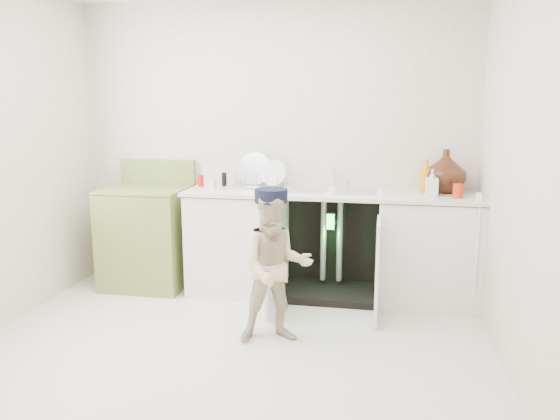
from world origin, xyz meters
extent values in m
plane|color=beige|center=(0.00, 0.00, 0.00)|extent=(3.50, 3.50, 0.00)
cube|color=silver|center=(0.00, 1.50, 1.25)|extent=(3.50, 2.50, 0.02)
cube|color=silver|center=(0.00, -1.50, 1.25)|extent=(3.50, 2.50, 0.02)
cube|color=silver|center=(1.75, 0.00, 1.25)|extent=(2.50, 3.00, 0.02)
cube|color=silver|center=(-0.25, 1.20, 0.43)|extent=(0.80, 0.60, 0.86)
cube|color=silver|center=(1.35, 1.20, 0.43)|extent=(0.80, 0.60, 0.86)
cube|color=black|center=(0.55, 1.47, 0.43)|extent=(0.80, 0.06, 0.86)
cube|color=black|center=(0.55, 1.20, 0.03)|extent=(0.80, 0.60, 0.06)
cylinder|color=gray|center=(0.48, 1.30, 0.45)|extent=(0.05, 0.05, 0.70)
cylinder|color=gray|center=(0.62, 1.30, 0.45)|extent=(0.05, 0.05, 0.70)
cylinder|color=gray|center=(0.55, 1.25, 0.62)|extent=(0.07, 0.18, 0.07)
cube|color=silver|center=(0.15, 0.70, 0.40)|extent=(0.03, 0.40, 0.76)
cube|color=silver|center=(0.95, 0.70, 0.40)|extent=(0.02, 0.40, 0.76)
cube|color=silver|center=(0.55, 1.20, 0.89)|extent=(2.44, 0.64, 0.03)
cube|color=silver|center=(0.55, 1.49, 0.98)|extent=(2.44, 0.02, 0.15)
cube|color=white|center=(0.55, 1.20, 0.90)|extent=(0.85, 0.55, 0.02)
cube|color=gray|center=(0.34, 1.20, 0.91)|extent=(0.34, 0.40, 0.01)
cube|color=gray|center=(0.76, 1.20, 0.91)|extent=(0.34, 0.40, 0.01)
cylinder|color=silver|center=(0.55, 1.42, 0.99)|extent=(0.03, 0.03, 0.17)
cylinder|color=silver|center=(0.55, 1.36, 1.06)|extent=(0.02, 0.14, 0.02)
cylinder|color=silver|center=(0.66, 1.42, 0.94)|extent=(0.04, 0.04, 0.06)
cylinder|color=white|center=(1.68, 0.89, 0.55)|extent=(0.01, 0.01, 0.70)
cube|color=white|center=(1.68, 0.98, 0.93)|extent=(0.04, 0.02, 0.06)
cube|color=silver|center=(-0.09, 1.32, 0.91)|extent=(0.46, 0.31, 0.02)
cylinder|color=silver|center=(-0.13, 1.34, 0.99)|extent=(0.29, 0.10, 0.28)
cylinder|color=white|center=(0.03, 1.32, 0.98)|extent=(0.23, 0.06, 0.22)
cylinder|color=silver|center=(-0.28, 1.22, 0.99)|extent=(0.01, 0.01, 0.13)
cylinder|color=silver|center=(-0.19, 1.22, 0.99)|extent=(0.01, 0.01, 0.13)
cylinder|color=silver|center=(-0.09, 1.22, 0.99)|extent=(0.01, 0.01, 0.13)
cylinder|color=silver|center=(0.00, 1.22, 0.99)|extent=(0.01, 0.01, 0.13)
cylinder|color=silver|center=(0.09, 1.22, 0.99)|extent=(0.01, 0.01, 0.13)
imported|color=#442213|center=(1.47, 1.34, 1.08)|extent=(0.34, 0.34, 0.35)
imported|color=orange|center=(1.31, 1.30, 1.04)|extent=(0.11, 0.11, 0.28)
imported|color=silver|center=(1.35, 1.14, 1.01)|extent=(0.10, 0.10, 0.21)
cylinder|color=red|center=(1.54, 1.08, 0.96)|extent=(0.08, 0.08, 0.11)
cylinder|color=#B1100F|center=(-0.61, 1.28, 0.95)|extent=(0.05, 0.05, 0.10)
cylinder|color=#C2AD8E|center=(-0.47, 1.20, 0.94)|extent=(0.06, 0.06, 0.08)
cylinder|color=black|center=(-0.41, 1.32, 0.96)|extent=(0.04, 0.04, 0.12)
cube|color=silver|center=(-0.45, 1.10, 0.95)|extent=(0.05, 0.05, 0.09)
cube|color=olive|center=(-1.09, 1.18, 0.43)|extent=(0.71, 0.65, 0.86)
cube|color=olive|center=(-1.09, 1.18, 0.88)|extent=(0.71, 0.65, 0.02)
cube|color=olive|center=(-1.09, 1.46, 0.99)|extent=(0.71, 0.06, 0.22)
cylinder|color=black|center=(-1.26, 1.02, 0.87)|extent=(0.16, 0.16, 0.02)
cylinder|color=silver|center=(-1.26, 1.02, 0.88)|extent=(0.19, 0.19, 0.01)
cylinder|color=black|center=(-1.26, 1.33, 0.87)|extent=(0.16, 0.16, 0.02)
cylinder|color=silver|center=(-1.26, 1.33, 0.88)|extent=(0.19, 0.19, 0.01)
cylinder|color=black|center=(-0.91, 1.02, 0.87)|extent=(0.16, 0.16, 0.02)
cylinder|color=silver|center=(-0.91, 1.02, 0.88)|extent=(0.19, 0.19, 0.01)
cylinder|color=black|center=(-0.91, 1.33, 0.87)|extent=(0.16, 0.16, 0.02)
cylinder|color=silver|center=(-0.91, 1.33, 0.88)|extent=(0.19, 0.19, 0.01)
imported|color=beige|center=(0.27, 0.22, 0.52)|extent=(0.61, 0.54, 1.05)
cylinder|color=black|center=(0.27, 0.22, 1.02)|extent=(0.28, 0.28, 0.09)
cube|color=black|center=(0.24, 0.32, 0.98)|extent=(0.19, 0.14, 0.01)
cube|color=black|center=(0.58, 0.86, 0.72)|extent=(0.07, 0.01, 0.14)
cube|color=#26F23F|center=(0.58, 0.85, 0.72)|extent=(0.06, 0.00, 0.12)
camera|label=1|loc=(0.97, -3.26, 1.63)|focal=35.00mm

